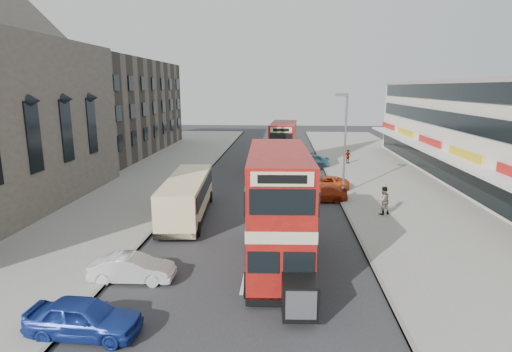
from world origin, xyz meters
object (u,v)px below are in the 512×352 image
at_px(car_right_b, 325,183).
at_px(bus_second, 283,147).
at_px(car_right_c, 310,161).
at_px(car_left_front, 132,268).
at_px(car_right_a, 320,194).
at_px(pedestrian_far, 348,157).
at_px(bus_main, 278,209).
at_px(pedestrian_near, 383,200).
at_px(car_left_near, 84,317).
at_px(coach, 187,196).
at_px(street_lamp, 344,136).
at_px(cyclist, 314,182).

bearing_deg(car_right_b, bus_second, -154.41).
relative_size(car_right_b, car_right_c, 0.92).
relative_size(car_left_front, car_right_b, 0.94).
height_order(car_right_a, pedestrian_far, pedestrian_far).
height_order(car_left_front, car_right_c, car_right_c).
distance_m(bus_main, car_left_front, 7.19).
bearing_deg(bus_main, bus_second, -92.95).
relative_size(car_right_a, pedestrian_far, 2.70).
bearing_deg(car_right_b, car_right_c, -176.80).
bearing_deg(pedestrian_near, pedestrian_far, -114.88).
bearing_deg(car_left_near, bus_second, -10.22).
bearing_deg(coach, pedestrian_far, 51.65).
distance_m(street_lamp, car_left_near, 23.69).
xyz_separation_m(car_right_c, pedestrian_near, (3.84, -17.25, 0.39)).
distance_m(bus_main, bus_second, 23.00).
distance_m(car_right_c, pedestrian_far, 4.78).
bearing_deg(car_right_a, cyclist, -179.41).
distance_m(car_right_b, cyclist, 1.09).
xyz_separation_m(street_lamp, cyclist, (-2.18, 1.45, -4.12)).
distance_m(coach, pedestrian_far, 24.39).
distance_m(street_lamp, car_right_a, 5.06).
distance_m(bus_main, car_left_near, 9.42).
height_order(bus_main, cyclist, bus_main).
height_order(coach, pedestrian_far, coach).
bearing_deg(bus_second, cyclist, 112.27).
height_order(car_right_b, pedestrian_near, pedestrian_near).
bearing_deg(coach, car_left_front, -96.37).
bearing_deg(car_right_b, cyclist, -69.44).
distance_m(car_right_b, pedestrian_near, 8.10).
distance_m(bus_main, cyclist, 15.79).
bearing_deg(car_right_b, coach, -50.63).
bearing_deg(pedestrian_near, car_right_a, -65.45).
relative_size(car_left_near, cyclist, 2.00).
bearing_deg(street_lamp, car_right_c, 99.23).
height_order(car_right_b, car_right_c, car_right_c).
height_order(bus_main, pedestrian_far, bus_main).
relative_size(bus_main, car_right_c, 2.32).
bearing_deg(cyclist, car_left_near, -113.13).
bearing_deg(coach, car_right_a, 21.98).
height_order(coach, cyclist, coach).
bearing_deg(pedestrian_near, bus_second, -88.60).
height_order(street_lamp, pedestrian_far, street_lamp).
bearing_deg(pedestrian_far, coach, -151.55).
distance_m(bus_second, car_left_front, 26.04).
distance_m(bus_main, coach, 9.63).
distance_m(coach, pedestrian_near, 13.17).
bearing_deg(car_left_front, street_lamp, -37.23).
relative_size(coach, pedestrian_near, 4.97).
xyz_separation_m(bus_main, coach, (-6.15, 7.27, -1.40)).
height_order(street_lamp, car_right_b, street_lamp).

